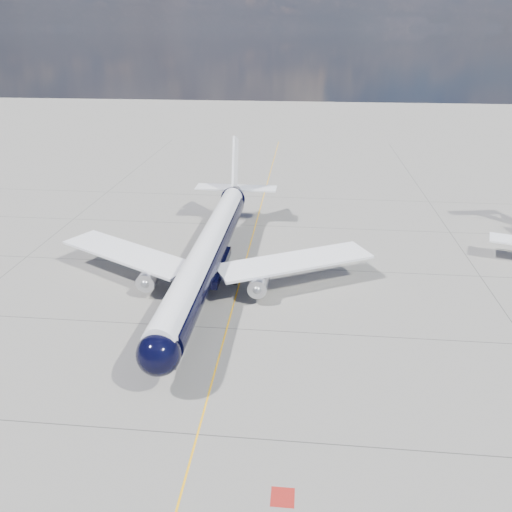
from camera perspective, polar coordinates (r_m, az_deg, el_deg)
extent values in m
plane|color=gray|center=(70.01, -0.88, 0.58)|extent=(320.00, 320.00, 0.00)
cube|color=#F9AB0D|center=(65.50, -1.37, -1.18)|extent=(0.16, 160.00, 0.01)
cube|color=maroon|center=(36.90, 3.06, -25.82)|extent=(1.60, 1.60, 0.01)
cylinder|color=black|center=(58.91, -5.62, 0.07)|extent=(4.30, 37.38, 3.73)
sphere|color=black|center=(42.41, -11.06, -10.91)|extent=(3.79, 3.79, 3.73)
cone|color=black|center=(79.96, -2.28, 7.27)|extent=(3.84, 6.93, 3.73)
cylinder|color=white|center=(58.54, -5.66, 0.90)|extent=(3.50, 39.33, 2.91)
cube|color=black|center=(41.95, -11.20, -10.46)|extent=(2.38, 1.21, 0.54)
cube|color=white|center=(63.41, -14.48, 0.32)|extent=(18.89, 13.41, 0.31)
cube|color=white|center=(59.45, 4.48, -0.59)|extent=(19.03, 12.97, 0.31)
cube|color=black|center=(59.49, -5.57, -1.14)|extent=(4.27, 9.88, 0.98)
cylinder|color=#B4B4BC|center=(59.68, -11.94, -2.19)|extent=(2.27, 4.55, 2.20)
cylinder|color=#B4B4BC|center=(57.11, 0.36, -2.89)|extent=(2.27, 4.55, 2.20)
sphere|color=gray|center=(57.95, -12.54, -3.09)|extent=(1.10, 1.10, 1.08)
sphere|color=gray|center=(55.29, 0.13, -3.86)|extent=(1.10, 1.10, 1.08)
cube|color=white|center=(59.53, -11.94, -1.47)|extent=(0.26, 3.15, 1.08)
cube|color=white|center=(56.95, 0.38, -2.14)|extent=(0.26, 3.15, 1.08)
cube|color=white|center=(78.16, -2.40, 10.67)|extent=(0.41, 6.24, 8.38)
cube|color=white|center=(79.73, -2.29, 7.81)|extent=(12.82, 3.34, 0.22)
cylinder|color=gray|center=(46.74, -9.55, -11.41)|extent=(0.18, 0.18, 2.06)
cylinder|color=black|center=(47.31, -9.71, -12.26)|extent=(0.19, 0.69, 0.69)
cylinder|color=black|center=(47.21, -9.24, -12.31)|extent=(0.19, 0.69, 0.69)
cylinder|color=gray|center=(62.09, -8.08, -1.59)|extent=(0.26, 0.26, 1.87)
cylinder|color=gray|center=(60.89, -2.33, -1.90)|extent=(0.26, 0.26, 1.87)
cylinder|color=black|center=(61.97, -8.16, -2.46)|extent=(0.46, 1.09, 1.08)
cylinder|color=black|center=(62.90, -7.92, -2.02)|extent=(0.46, 1.09, 1.08)
cylinder|color=black|center=(60.76, -2.40, -2.79)|extent=(0.46, 1.09, 1.08)
cylinder|color=black|center=(61.71, -2.25, -2.33)|extent=(0.46, 1.09, 1.08)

